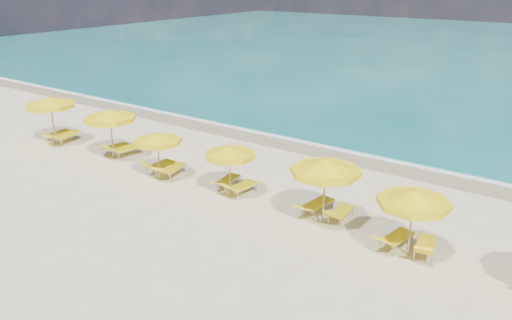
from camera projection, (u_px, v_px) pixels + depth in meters
The scene contains 23 objects.
ground_plane at pixel (235, 198), 20.31m from camera, with size 120.00×120.00×0.00m, color beige.
ocean at pixel (490, 53), 57.02m from camera, with size 120.00×80.00×0.30m, color #126769.
wet_sand_band at pixel (321, 149), 25.97m from camera, with size 120.00×2.60×0.01m, color tan.
foam_line at pixel (328, 145), 26.58m from camera, with size 120.00×1.20×0.03m, color white.
whitecap_near at pixel (311, 98), 36.55m from camera, with size 14.00×0.36×0.05m, color white.
umbrella_0 at pixel (50, 102), 26.21m from camera, with size 3.09×3.09×2.62m.
umbrella_1 at pixel (110, 116), 23.99m from camera, with size 3.13×3.13×2.54m.
umbrella_2 at pixel (157, 138), 21.76m from camera, with size 2.31×2.31×2.15m.
umbrella_3 at pixel (229, 152), 20.05m from camera, with size 2.75×2.75×2.18m.
umbrella_4 at pixel (326, 167), 17.56m from camera, with size 3.33×3.33×2.57m.
umbrella_5 at pixel (414, 198), 15.55m from camera, with size 2.86×2.86×2.36m.
lounger_0_left at pixel (58, 135), 27.47m from camera, with size 0.78×1.76×0.70m.
lounger_0_right at pixel (66, 138), 26.89m from camera, with size 1.02×2.18×0.76m.
lounger_1_left at pixel (116, 149), 25.34m from camera, with size 0.73×1.73×0.75m.
lounger_1_right at pixel (127, 152), 24.88m from camera, with size 0.96×2.07×0.88m.
lounger_2_left at pixel (160, 168), 22.85m from camera, with size 0.61×1.72×0.85m.
lounger_2_right at pixel (172, 172), 22.42m from camera, with size 0.97×1.93×0.80m.
lounger_3_left at pixel (228, 183), 21.31m from camera, with size 0.79×1.74×0.60m.
lounger_3_right at pixel (242, 189), 20.61m from camera, with size 0.78×1.77×0.76m.
lounger_4_left at pixel (317, 208), 18.98m from camera, with size 0.86×1.97×0.70m.
lounger_4_right at pixel (340, 215), 18.41m from camera, with size 0.62×1.65×0.77m.
lounger_5_left at pixel (396, 241), 16.62m from camera, with size 0.91×1.85×0.75m.
lounger_5_right at pixel (425, 249), 16.15m from camera, with size 0.89×1.78×0.81m.
Camera 1 is at (11.35, -14.59, 8.60)m, focal length 35.00 mm.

